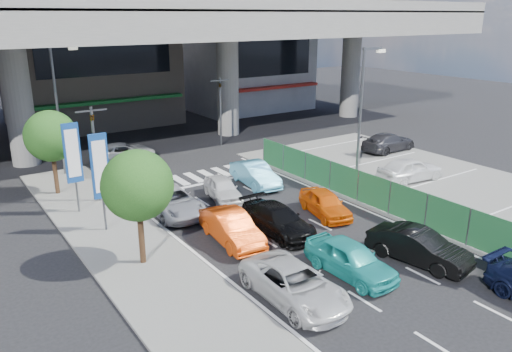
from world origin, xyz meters
TOP-DOWN VIEW (x-y plane):
  - ground at (0.00, 0.00)m, footprint 120.00×120.00m
  - parking_lot at (11.00, 2.00)m, footprint 12.00×28.00m
  - sidewalk_left at (-7.00, 4.00)m, footprint 4.00×30.00m
  - fence_run at (5.30, 1.00)m, footprint 0.16×22.00m
  - expressway at (0.00, 22.00)m, footprint 64.00×14.00m
  - building_center at (0.00, 32.97)m, footprint 14.00×10.90m
  - building_east at (16.00, 31.97)m, footprint 12.00×10.90m
  - traffic_light_left at (-6.20, 12.00)m, footprint 1.60×1.24m
  - traffic_light_right at (5.50, 19.00)m, footprint 1.60×1.24m
  - street_lamp_right at (7.17, 6.00)m, footprint 1.65×0.22m
  - street_lamp_left at (-6.33, 18.00)m, footprint 1.65×0.22m
  - signboard_near at (-7.20, 7.99)m, footprint 0.80×0.14m
  - signboard_far at (-7.60, 10.99)m, footprint 0.80×0.14m
  - tree_near at (-7.00, 4.00)m, footprint 2.80×2.80m
  - tree_far at (-7.80, 14.50)m, footprint 2.80×2.80m
  - sedan_white_mid_left at (-3.60, -1.53)m, footprint 2.21×4.66m
  - taxi_teal_mid at (-0.68, -1.32)m, footprint 1.71×4.08m
  - hatch_black_mid_right at (2.35, -2.13)m, footprint 2.25×4.39m
  - taxi_orange_left at (-2.92, 3.80)m, footprint 1.83×4.27m
  - sedan_black_mid at (-0.63, 3.44)m, footprint 1.80×4.41m
  - taxi_orange_right at (2.61, 3.81)m, footprint 2.36×3.97m
  - wagon_silver_front_left at (-3.66, 8.35)m, footprint 2.33×4.76m
  - sedan_white_front_mid at (-0.47, 8.70)m, footprint 2.19×3.80m
  - kei_truck_front_right at (2.31, 9.64)m, footprint 1.89×4.29m
  - crossing_wagon_silver at (-2.27, 19.21)m, footprint 4.62×2.58m
  - parked_sedan_white at (10.44, 4.92)m, footprint 4.42×2.20m
  - parked_sedan_dgrey at (14.72, 10.39)m, footprint 4.73×2.12m
  - traffic_cone at (7.69, 5.01)m, footprint 0.44×0.44m

SIDE VIEW (x-z plane):
  - ground at x=0.00m, z-range 0.00..0.00m
  - parking_lot at x=11.00m, z-range 0.00..0.06m
  - sidewalk_left at x=-7.00m, z-range 0.00..0.12m
  - traffic_cone at x=7.69m, z-range 0.06..0.77m
  - sedan_white_front_mid at x=-0.47m, z-range 0.00..1.22m
  - crossing_wagon_silver at x=-2.27m, z-range 0.00..1.22m
  - taxi_orange_right at x=2.61m, z-range 0.00..1.27m
  - sedan_black_mid at x=-0.63m, z-range 0.00..1.28m
  - sedan_white_mid_left at x=-3.60m, z-range 0.00..1.28m
  - wagon_silver_front_left at x=-3.66m, z-range 0.00..1.30m
  - taxi_orange_left at x=-2.92m, z-range 0.00..1.37m
  - kei_truck_front_right at x=2.31m, z-range 0.00..1.37m
  - taxi_teal_mid at x=-0.68m, z-range 0.00..1.38m
  - hatch_black_mid_right at x=2.35m, z-range 0.00..1.38m
  - parked_sedan_dgrey at x=14.72m, z-range 0.06..1.41m
  - parked_sedan_white at x=10.44m, z-range 0.06..1.51m
  - fence_run at x=5.30m, z-range 0.00..1.80m
  - signboard_near at x=-7.20m, z-range 0.71..5.41m
  - signboard_far at x=-7.60m, z-range 0.71..5.41m
  - tree_near at x=-7.00m, z-range 0.99..5.79m
  - tree_far at x=-7.80m, z-range 0.99..5.79m
  - traffic_light_left at x=-6.20m, z-range 1.34..6.54m
  - traffic_light_right at x=5.50m, z-range 1.34..6.54m
  - street_lamp_right at x=7.17m, z-range 0.77..8.77m
  - street_lamp_left at x=-6.33m, z-range 0.77..8.77m
  - building_east at x=16.00m, z-range -0.01..11.99m
  - building_center at x=0.00m, z-range -0.01..14.99m
  - expressway at x=0.00m, z-range 3.39..14.14m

